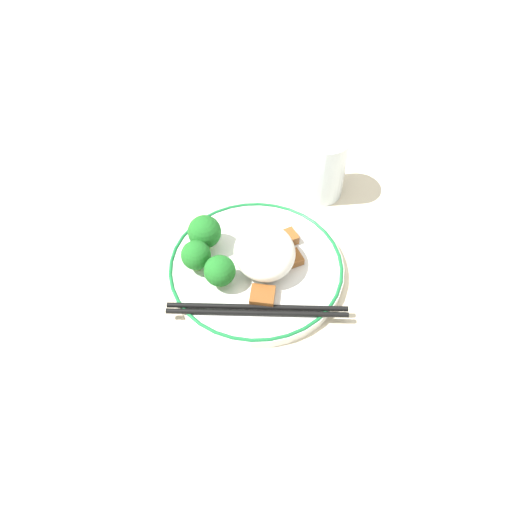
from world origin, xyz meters
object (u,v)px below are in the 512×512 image
broccoli_back_center (196,255)px  chopsticks (257,310)px  broccoli_back_left (205,232)px  drinking_glass (322,166)px  broccoli_back_right (220,271)px  plate (256,267)px

broccoli_back_center → chopsticks: broccoli_back_center is taller
broccoli_back_left → broccoli_back_center: 0.04m
broccoli_back_left → chopsticks: size_ratio=0.24×
broccoli_back_left → drinking_glass: drinking_glass is taller
broccoli_back_left → broccoli_back_right: size_ratio=1.16×
broccoli_back_right → broccoli_back_center: bearing=-47.4°
plate → broccoli_back_right: size_ratio=5.09×
plate → broccoli_back_left: size_ratio=4.37×
plate → broccoli_back_left: (0.06, -0.04, 0.04)m
chopsticks → broccoli_back_right: bearing=-51.3°
broccoli_back_left → broccoli_back_right: bearing=102.1°
plate → broccoli_back_center: broccoli_back_center is taller
broccoli_back_left → broccoli_back_center: broccoli_back_left is taller
broccoli_back_center → drinking_glass: bearing=-146.0°
broccoli_back_right → broccoli_back_left: bearing=-77.9°
broccoli_back_left → broccoli_back_right: (-0.01, 0.07, -0.01)m
broccoli_back_center → drinking_glass: 0.25m
broccoli_back_left → drinking_glass: bearing=-151.4°
broccoli_back_center → chopsticks: bearing=130.2°
plate → broccoli_back_left: bearing=-33.2°
plate → broccoli_back_left: broccoli_back_left is taller
plate → broccoli_back_center: size_ratio=5.25×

